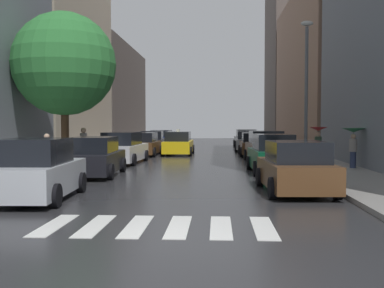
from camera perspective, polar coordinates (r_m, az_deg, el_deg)
name	(u,v)px	position (r m, az deg, el deg)	size (l,w,h in m)	color
ground_plane	(199,155)	(32.46, 0.89, -1.36)	(28.00, 72.00, 0.04)	#29292C
sidewalk_left	(108,153)	(33.35, -10.35, -1.14)	(3.00, 72.00, 0.15)	gray
sidewalk_right	(293,154)	(32.85, 12.29, -1.21)	(3.00, 72.00, 0.15)	gray
crosswalk_stripes	(158,226)	(10.04, -4.26, -10.09)	(4.95, 2.20, 0.01)	silver
building_left_mid	(48,63)	(35.62, -17.29, 9.55)	(6.00, 14.10, 13.21)	#B2A38C
building_left_far	(105,96)	(51.56, -10.70, 5.89)	(6.00, 18.83, 10.47)	#564C47
building_right_mid	(325,71)	(43.86, 16.12, 8.63)	(6.00, 21.81, 13.83)	#8C6B56
building_right_far	(293,58)	(61.81, 12.36, 10.30)	(6.00, 12.84, 21.18)	#564C47
parked_car_left_nearest	(36,171)	(14.09, -18.67, -3.20)	(2.26, 4.22, 1.77)	#B2B7BF
parked_car_left_second	(95,158)	(19.80, -11.87, -1.65)	(2.18, 4.58, 1.64)	black
parked_car_left_third	(123,149)	(25.70, -8.51, -0.59)	(2.27, 4.84, 1.72)	silver
parked_car_left_fourth	(144,145)	(31.71, -5.99, -0.09)	(2.16, 4.46, 1.58)	brown
parked_car_left_fifth	(153,141)	(37.07, -4.88, 0.31)	(2.18, 4.39, 1.60)	black
parked_car_left_sixth	(162,139)	(43.60, -3.76, 0.64)	(2.27, 4.57, 1.57)	navy
parked_car_right_nearest	(296,168)	(15.14, 12.67, -2.94)	(2.27, 4.32, 1.64)	brown
parked_car_right_second	(272,155)	(20.86, 9.89, -1.33)	(2.12, 4.29, 1.73)	#0C4C2D
parked_car_right_third	(265,148)	(26.43, 9.02, -0.45)	(2.19, 4.66, 1.78)	brown
parked_car_right_fourth	(254,145)	(32.03, 7.68, -0.09)	(2.10, 4.39, 1.56)	brown
parked_car_right_fifth	(248,141)	(37.49, 6.96, 0.33)	(2.31, 4.75, 1.59)	#B2B7BF
parked_car_right_sixth	(246,139)	(43.00, 6.65, 0.63)	(2.21, 4.14, 1.64)	#B2B7BF
taxi_midroad	(178,144)	(32.37, -1.70, 0.02)	(2.09, 4.51, 1.81)	yellow
pedestrian_foreground	(47,152)	(20.66, -17.45, -0.92)	(0.36, 0.36, 1.62)	gray
pedestrian_near_tree	(318,137)	(24.81, 15.29, 0.83)	(0.96, 0.96, 1.87)	#38513D
pedestrian_by_kerb	(84,145)	(23.85, -13.22, -0.10)	(0.36, 0.36, 1.84)	navy
pedestrian_far_side	(353,138)	(22.54, 19.27, 0.67)	(1.05, 1.05, 1.84)	navy
street_tree_left	(64,64)	(22.44, -15.48, 9.47)	(4.76, 4.76, 7.18)	#513823
lamp_post_right	(306,83)	(23.11, 13.92, 7.35)	(0.60, 0.28, 6.96)	#595B60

